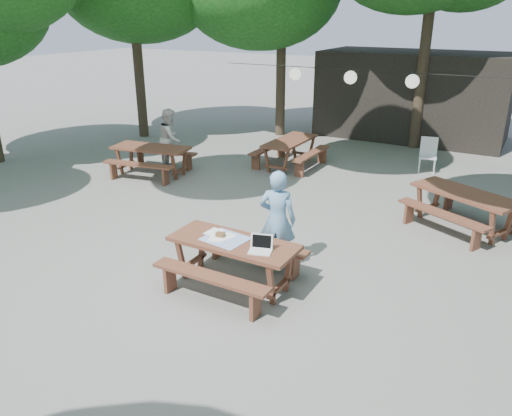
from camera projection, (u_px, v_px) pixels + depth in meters
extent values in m
plane|color=slate|center=(240.00, 250.00, 8.99)|extent=(80.00, 80.00, 0.00)
cube|color=black|center=(413.00, 95.00, 16.76)|extent=(6.00, 3.00, 2.80)
cube|color=brown|center=(234.00, 243.00, 7.61)|extent=(2.00, 0.80, 0.06)
cube|color=brown|center=(210.00, 277.00, 7.18)|extent=(1.90, 0.28, 0.05)
cube|color=brown|center=(255.00, 243.00, 8.23)|extent=(1.90, 0.28, 0.05)
cube|color=brown|center=(234.00, 265.00, 7.74)|extent=(1.70, 0.70, 0.69)
cube|color=brown|center=(151.00, 148.00, 12.92)|extent=(2.11, 1.14, 0.06)
cube|color=brown|center=(138.00, 165.00, 12.45)|extent=(1.92, 0.61, 0.05)
cube|color=brown|center=(164.00, 152.00, 13.59)|extent=(1.92, 0.61, 0.05)
cube|color=brown|center=(152.00, 162.00, 13.06)|extent=(1.80, 0.99, 0.69)
cube|color=brown|center=(465.00, 194.00, 9.65)|extent=(2.15, 1.60, 0.06)
cube|color=brown|center=(442.00, 214.00, 9.41)|extent=(1.83, 1.09, 0.05)
cube|color=brown|center=(482.00, 200.00, 10.09)|extent=(1.83, 1.09, 0.05)
cube|color=brown|center=(462.00, 212.00, 9.79)|extent=(1.83, 1.37, 0.69)
cube|color=brown|center=(290.00, 141.00, 13.62)|extent=(0.83, 2.01, 0.06)
cube|color=brown|center=(311.00, 154.00, 13.41)|extent=(0.30, 1.90, 0.05)
cube|color=brown|center=(269.00, 147.00, 14.02)|extent=(0.30, 1.90, 0.05)
cube|color=brown|center=(290.00, 154.00, 13.75)|extent=(0.72, 1.71, 0.69)
imported|color=#6C9DC5|center=(277.00, 220.00, 8.14)|extent=(0.69, 0.53, 1.68)
imported|color=silver|center=(170.00, 138.00, 13.52)|extent=(0.88, 0.97, 1.61)
cube|color=white|center=(428.00, 157.00, 13.28)|extent=(0.52, 0.52, 0.04)
cube|color=white|center=(429.00, 146.00, 13.37)|extent=(0.44, 0.13, 0.48)
cube|color=white|center=(427.00, 165.00, 13.36)|extent=(0.50, 0.50, 0.38)
cube|color=white|center=(260.00, 252.00, 7.23)|extent=(0.38, 0.32, 0.02)
cube|color=white|center=(262.00, 241.00, 7.30)|extent=(0.33, 0.15, 0.23)
cube|color=black|center=(262.00, 241.00, 7.29)|extent=(0.28, 0.12, 0.19)
cube|color=blue|center=(225.00, 239.00, 7.66)|extent=(0.72, 0.63, 0.01)
cube|color=white|center=(216.00, 238.00, 7.68)|extent=(0.29, 0.35, 0.00)
cube|color=white|center=(225.00, 237.00, 7.71)|extent=(0.29, 0.35, 0.00)
cube|color=white|center=(214.00, 232.00, 7.88)|extent=(0.23, 0.31, 0.00)
cube|color=brown|center=(220.00, 234.00, 7.71)|extent=(0.14, 0.11, 0.06)
cylinder|color=black|center=(377.00, 71.00, 12.67)|extent=(9.00, 0.02, 0.02)
sphere|color=white|center=(295.00, 74.00, 13.80)|extent=(0.34, 0.34, 0.34)
sphere|color=white|center=(350.00, 77.00, 13.07)|extent=(0.34, 0.34, 0.34)
sphere|color=white|center=(412.00, 81.00, 12.34)|extent=(0.34, 0.34, 0.34)
cylinder|color=#2D2319|center=(138.00, 65.00, 16.41)|extent=(0.32, 0.32, 4.75)
cylinder|color=#2D2319|center=(281.00, 65.00, 16.61)|extent=(0.32, 0.32, 4.73)
cylinder|color=#2D2319|center=(423.00, 62.00, 14.88)|extent=(0.32, 0.32, 5.21)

